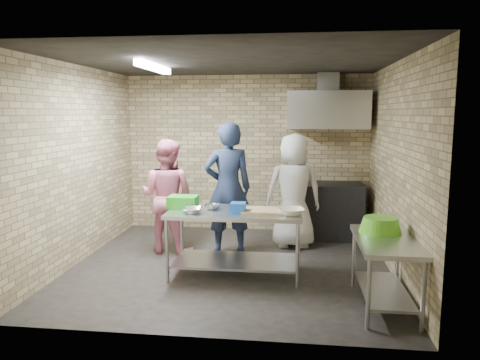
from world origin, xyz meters
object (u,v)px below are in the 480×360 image
side_counter (385,273)px  woman_white (294,191)px  green_crate (183,202)px  bottle_red (330,114)px  stove (325,210)px  woman_pink (167,196)px  green_basin (380,225)px  blue_tub (238,208)px  man_navy (228,188)px  prep_table (235,243)px  bottle_green (354,115)px

side_counter → woman_white: size_ratio=0.69×
green_crate → bottle_red: size_ratio=2.07×
stove → woman_pink: bearing=-155.2°
stove → green_basin: size_ratio=2.61×
green_crate → blue_tub: 0.78m
stove → green_crate: green_crate is taller
man_navy → bottle_red: bearing=-156.6°
prep_table → woman_pink: 1.48m
green_crate → woman_white: (1.42, 1.22, -0.04)m
side_counter → bottle_red: 3.44m
bottle_green → woman_white: bearing=-138.5°
side_counter → green_basin: (-0.02, 0.25, 0.46)m
bottle_red → woman_white: bottle_red is taller
side_counter → bottle_green: (0.00, 2.99, 1.64)m
side_counter → woman_pink: (-2.83, 1.65, 0.46)m
bottle_green → man_navy: size_ratio=0.08×
stove → woman_pink: size_ratio=0.72×
stove → woman_pink: (-2.38, -1.10, 0.39)m
green_crate → bottle_red: bearing=46.2°
green_basin → woman_white: 2.11m
blue_tub → woman_white: woman_white is taller
blue_tub → bottle_green: size_ratio=1.24×
green_crate → woman_white: woman_white is taller
side_counter → bottle_green: bearing=90.0°
prep_table → woman_white: woman_white is taller
prep_table → blue_tub: blue_tub is taller
stove → bottle_green: size_ratio=8.00×
woman_white → blue_tub: bearing=55.4°
bottle_green → green_basin: bearing=-90.4°
blue_tub → woman_white: (0.67, 1.44, -0.02)m
man_navy → prep_table: bearing=87.3°
side_counter → blue_tub: bearing=157.5°
stove → green_crate: 2.72m
stove → man_navy: size_ratio=0.62×
green_basin → bottle_green: bottle_green is taller
woman_white → prep_table: bearing=52.1°
bottle_red → woman_white: 1.55m
side_counter → stove: (-0.45, 2.75, 0.08)m
side_counter → green_crate: green_crate is taller
man_navy → green_crate: bearing=43.3°
man_navy → woman_pink: 0.91m
man_navy → woman_pink: (-0.90, -0.06, -0.12)m
side_counter → green_basin: 0.52m
blue_tub → woman_pink: 1.52m
side_counter → bottle_green: 3.41m
green_basin → stove: bearing=99.8°
stove → man_navy: (-1.48, -1.04, 0.51)m
bottle_red → side_counter: bearing=-82.4°
green_basin → bottle_green: bearing=89.6°
green_basin → bottle_red: 3.01m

